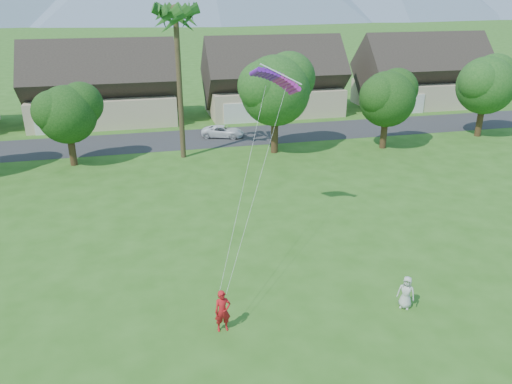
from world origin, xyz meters
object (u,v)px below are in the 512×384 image
object	(u,v)px
kite_flyer	(223,311)
watcher	(406,292)
parafoil_kite	(277,77)
parked_car	(223,131)

from	to	relation	value
kite_flyer	watcher	world-z (taller)	kite_flyer
watcher	parafoil_kite	distance (m)	13.11
kite_flyer	parked_car	xyz separation A→B (m)	(5.22, 29.69, -0.37)
parafoil_kite	watcher	bearing A→B (deg)	-73.27
kite_flyer	parafoil_kite	xyz separation A→B (m)	(4.84, 9.36, 7.99)
watcher	parked_car	size ratio (longest dim) A/B	0.38
watcher	parked_car	xyz separation A→B (m)	(-3.06, 30.00, -0.22)
parked_car	watcher	bearing A→B (deg)	-153.85
kite_flyer	parafoil_kite	world-z (taller)	parafoil_kite
watcher	kite_flyer	bearing A→B (deg)	-143.72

